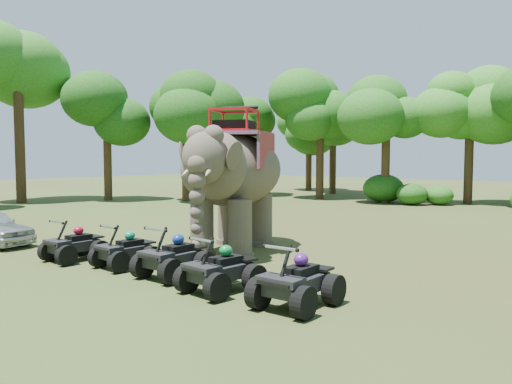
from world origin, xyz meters
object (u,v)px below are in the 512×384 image
at_px(atv_0, 74,240).
at_px(atv_2, 174,251).
at_px(elephant, 234,179).
at_px(atv_1, 125,245).
at_px(atv_3, 221,264).
at_px(atv_4, 297,274).

distance_m(atv_0, atv_2, 3.61).
height_order(elephant, atv_0, elephant).
bearing_deg(elephant, atv_1, -123.14).
height_order(atv_3, atv_4, atv_4).
height_order(elephant, atv_2, elephant).
bearing_deg(atv_2, atv_4, -2.42).
relative_size(atv_0, atv_1, 1.01).
relative_size(atv_2, atv_3, 1.02).
relative_size(atv_1, atv_4, 0.91).
bearing_deg(atv_0, atv_1, 12.82).
distance_m(atv_0, atv_3, 5.36).
distance_m(atv_0, atv_1, 1.83).
height_order(atv_0, atv_3, atv_3).
bearing_deg(atv_1, atv_2, 4.88).
relative_size(elephant, atv_3, 3.19).
bearing_deg(atv_2, atv_3, -8.88).
xyz_separation_m(elephant, atv_0, (-2.54, -3.83, -1.63)).
bearing_deg(atv_4, atv_1, 177.88).
bearing_deg(atv_2, atv_1, -178.38).
bearing_deg(atv_4, atv_0, -178.86).
xyz_separation_m(atv_0, atv_2, (3.59, 0.38, 0.05)).
bearing_deg(atv_3, atv_0, -173.04).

